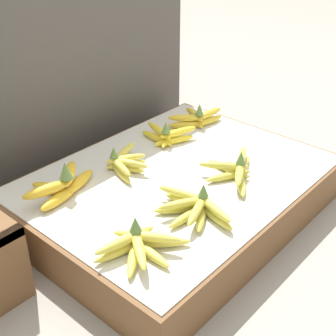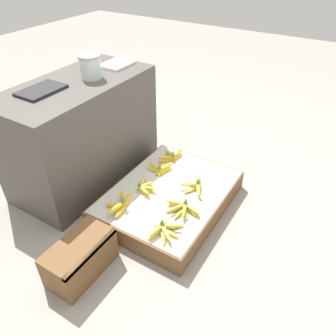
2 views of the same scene
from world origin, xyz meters
name	(u,v)px [view 1 (image 1 of 2)]	position (x,y,z in m)	size (l,w,h in m)	color
ground_plane	(176,211)	(0.00, 0.00, 0.00)	(10.00, 10.00, 0.00)	gray
display_platform	(177,193)	(0.00, 0.00, 0.07)	(0.93, 0.71, 0.14)	brown
back_vendor_table	(28,55)	(-0.01, 0.73, 0.38)	(1.11, 0.55, 0.75)	#4C4742
banana_bunch_front_left	(139,244)	(-0.34, -0.17, 0.17)	(0.22, 0.17, 0.09)	#DBCC4C
banana_bunch_front_midleft	(195,207)	(-0.13, -0.17, 0.17)	(0.17, 0.26, 0.09)	gold
banana_bunch_front_midright	(235,169)	(0.11, -0.14, 0.17)	(0.23, 0.21, 0.09)	gold
banana_bunch_middle_left	(62,185)	(-0.31, 0.17, 0.17)	(0.26, 0.15, 0.11)	gold
banana_bunch_middle_midleft	(124,162)	(-0.09, 0.15, 0.16)	(0.18, 0.16, 0.08)	#DBCC4C
banana_bunch_middle_midright	(167,135)	(0.14, 0.17, 0.17)	(0.17, 0.18, 0.09)	yellow
banana_bunch_middle_right	(197,118)	(0.32, 0.18, 0.17)	(0.21, 0.13, 0.09)	gold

